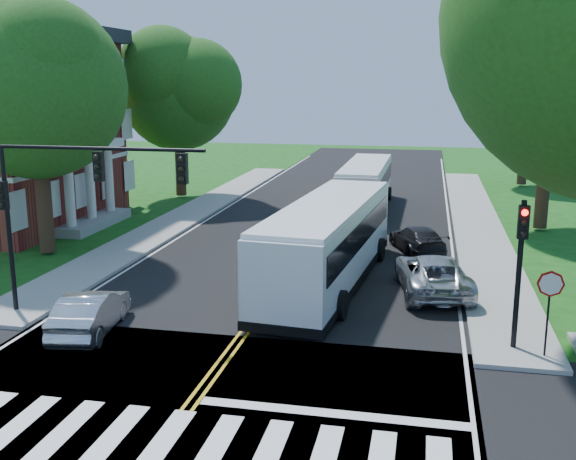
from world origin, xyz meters
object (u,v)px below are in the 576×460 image
(suv, at_px, (432,274))
(dark_sedan, at_px, (417,239))
(bus_follow, at_px, (365,185))
(hatchback, at_px, (90,312))
(signal_ne, at_px, (520,255))
(signal_nw, at_px, (69,190))
(bus_lead, at_px, (328,241))

(suv, relative_size, dark_sedan, 1.25)
(bus_follow, bearing_deg, suv, 104.45)
(bus_follow, relative_size, hatchback, 2.75)
(signal_ne, xyz_separation_m, suv, (-2.36, 5.30, -2.22))
(suv, distance_m, dark_sedan, 6.22)
(signal_nw, height_order, hatchback, signal_nw)
(bus_lead, relative_size, suv, 2.42)
(bus_lead, height_order, bus_follow, bus_lead)
(dark_sedan, bearing_deg, signal_nw, 25.68)
(hatchback, bearing_deg, bus_follow, -114.66)
(bus_lead, height_order, dark_sedan, bus_lead)
(hatchback, distance_m, suv, 12.39)
(bus_follow, distance_m, suv, 16.78)
(bus_lead, bearing_deg, signal_nw, 41.53)
(bus_follow, height_order, dark_sedan, bus_follow)
(bus_lead, height_order, suv, bus_lead)
(signal_nw, relative_size, dark_sedan, 1.69)
(signal_ne, bearing_deg, dark_sedan, 104.80)
(bus_follow, relative_size, dark_sedan, 2.66)
(signal_nw, relative_size, hatchback, 1.75)
(suv, bearing_deg, signal_ne, 105.11)
(signal_ne, relative_size, suv, 0.83)
(signal_ne, relative_size, hatchback, 1.08)
(bus_follow, distance_m, dark_sedan, 10.67)
(bus_lead, distance_m, bus_follow, 15.93)
(signal_nw, relative_size, bus_lead, 0.56)
(signal_nw, xyz_separation_m, hatchback, (1.09, -1.09, -3.69))
(signal_nw, bearing_deg, signal_ne, 0.05)
(hatchback, xyz_separation_m, suv, (10.61, 6.41, 0.06))
(bus_follow, bearing_deg, signal_nw, 70.93)
(signal_nw, height_order, signal_ne, signal_nw)
(bus_lead, bearing_deg, hatchback, 50.85)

